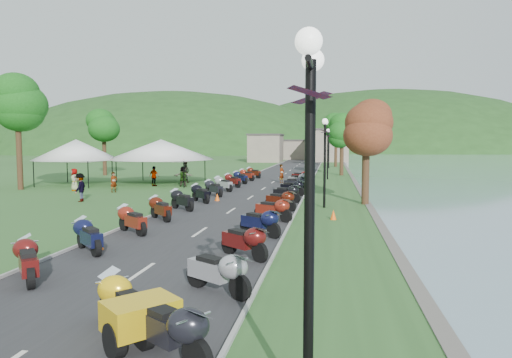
{
  "coord_description": "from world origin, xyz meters",
  "views": [
    {
      "loc": [
        5.38,
        -8.11,
        3.75
      ],
      "look_at": [
        0.42,
        21.77,
        1.3
      ],
      "focal_mm": 32.0,
      "sensor_mm": 36.0,
      "label": 1
    }
  ],
  "objects_px": {
    "vendor_tent_main": "(161,162)",
    "pedestrian_b": "(185,183)",
    "pedestrian_a": "(114,192)",
    "yellow_trike": "(126,308)",
    "streetlamp_near": "(309,238)",
    "pedestrian_c": "(81,202)"
  },
  "relations": [
    {
      "from": "streetlamp_near",
      "to": "vendor_tent_main",
      "type": "distance_m",
      "value": 36.28
    },
    {
      "from": "yellow_trike",
      "to": "pedestrian_b",
      "type": "bearing_deg",
      "value": -32.17
    },
    {
      "from": "pedestrian_c",
      "to": "streetlamp_near",
      "type": "bearing_deg",
      "value": 30.42
    },
    {
      "from": "pedestrian_b",
      "to": "pedestrian_c",
      "type": "bearing_deg",
      "value": 85.95
    },
    {
      "from": "streetlamp_near",
      "to": "pedestrian_b",
      "type": "relative_size",
      "value": 2.52
    },
    {
      "from": "streetlamp_near",
      "to": "pedestrian_c",
      "type": "xyz_separation_m",
      "value": [
        -15.35,
        20.46,
        -2.5
      ]
    },
    {
      "from": "vendor_tent_main",
      "to": "pedestrian_a",
      "type": "bearing_deg",
      "value": -97.43
    },
    {
      "from": "pedestrian_a",
      "to": "pedestrian_b",
      "type": "xyz_separation_m",
      "value": [
        2.63,
        8.82,
        0.0
      ]
    },
    {
      "from": "vendor_tent_main",
      "to": "pedestrian_c",
      "type": "xyz_separation_m",
      "value": [
        -0.52,
        -12.65,
        -2.0
      ]
    },
    {
      "from": "pedestrian_b",
      "to": "vendor_tent_main",
      "type": "bearing_deg",
      "value": 47.13
    },
    {
      "from": "yellow_trike",
      "to": "pedestrian_c",
      "type": "xyz_separation_m",
      "value": [
        -11.75,
        18.33,
        -0.55
      ]
    },
    {
      "from": "yellow_trike",
      "to": "vendor_tent_main",
      "type": "relative_size",
      "value": 0.38
    },
    {
      "from": "vendor_tent_main",
      "to": "pedestrian_b",
      "type": "bearing_deg",
      "value": 42.38
    },
    {
      "from": "pedestrian_c",
      "to": "vendor_tent_main",
      "type": "bearing_deg",
      "value": 171.19
    },
    {
      "from": "yellow_trike",
      "to": "vendor_tent_main",
      "type": "height_order",
      "value": "vendor_tent_main"
    },
    {
      "from": "streetlamp_near",
      "to": "vendor_tent_main",
      "type": "relative_size",
      "value": 0.79
    },
    {
      "from": "yellow_trike",
      "to": "pedestrian_a",
      "type": "distance_m",
      "value": 26.64
    },
    {
      "from": "vendor_tent_main",
      "to": "yellow_trike",
      "type": "bearing_deg",
      "value": -70.07
    },
    {
      "from": "yellow_trike",
      "to": "pedestrian_b",
      "type": "relative_size",
      "value": 1.21
    },
    {
      "from": "yellow_trike",
      "to": "pedestrian_a",
      "type": "height_order",
      "value": "yellow_trike"
    },
    {
      "from": "pedestrian_a",
      "to": "pedestrian_b",
      "type": "relative_size",
      "value": 0.78
    },
    {
      "from": "yellow_trike",
      "to": "pedestrian_b",
      "type": "xyz_separation_m",
      "value": [
        -9.56,
        32.51,
        -0.55
      ]
    }
  ]
}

